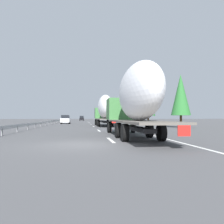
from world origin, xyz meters
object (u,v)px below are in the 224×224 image
(road_sign, at_px, (108,113))
(car_black_suv, at_px, (82,118))
(truck_trailing, at_px, (135,98))
(car_white_van, at_px, (65,119))
(truck_lead, at_px, (104,109))

(road_sign, bearing_deg, car_black_suv, 11.60)
(truck_trailing, distance_m, car_white_van, 34.83)
(car_white_van, bearing_deg, truck_trailing, -168.24)
(truck_trailing, distance_m, car_black_suv, 75.09)
(truck_trailing, relative_size, road_sign, 4.07)
(truck_lead, bearing_deg, car_black_suv, 3.93)
(truck_trailing, xyz_separation_m, car_white_van, (34.06, 7.09, -1.76))
(truck_lead, bearing_deg, road_sign, -8.46)
(truck_lead, relative_size, car_white_van, 3.22)
(truck_lead, distance_m, car_white_van, 15.05)
(car_white_van, distance_m, car_black_suv, 41.05)
(truck_lead, xyz_separation_m, car_white_van, (13.16, 7.09, -1.76))
(truck_lead, distance_m, car_black_suv, 54.23)
(car_black_suv, bearing_deg, truck_trailing, -177.16)
(truck_lead, xyz_separation_m, road_sign, (20.85, -3.10, -0.32))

